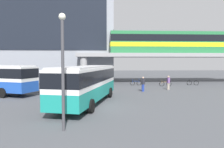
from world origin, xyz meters
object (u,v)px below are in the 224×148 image
Objects in this scene: bus_main at (87,81)px; pedestrian_by_bike_rack at (143,85)px; station_building at (52,28)px; train at (179,42)px; bicycle_black at (193,83)px; bicycle_brown at (165,84)px; bicycle_blue at (136,83)px; pedestrian_near_building at (168,83)px.

bus_main is 6.36× the size of pedestrian_by_bike_rack.
train is (23.01, -8.17, -3.36)m from station_building.
bicycle_brown is (-4.62, -1.09, 0.00)m from bicycle_black.
bicycle_brown is at bearing -127.92° from train.
bus_main is 6.35× the size of bicycle_blue.
bus_main is 16.61m from bicycle_brown.
train is at bearing -19.56° from station_building.
train is at bearing 51.21° from pedestrian_by_bike_rack.
bicycle_blue is 6.38m from pedestrian_near_building.
bicycle_blue and bicycle_brown have the same top height.
train is 11.71m from pedestrian_near_building.
pedestrian_near_building is (-0.86, -3.97, 0.48)m from bicycle_brown.
bicycle_blue is 1.00× the size of bicycle_brown.
station_building reaches higher than bicycle_blue.
train is 10.87m from bicycle_blue.
pedestrian_near_building reaches higher than bicycle_black.
station_building is 24.64m from train.
bus_main is at bearing -71.66° from station_building.
pedestrian_near_building is at bearing 21.49° from pedestrian_by_bike_rack.
pedestrian_near_building is 1.00× the size of pedestrian_by_bike_rack.
bus_main reaches higher than bicycle_blue.
bus_main reaches higher than pedestrian_near_building.
pedestrian_near_building is (18.35, -17.02, -9.46)m from station_building.
bicycle_brown is 4.09m from pedestrian_near_building.
station_building is at bearing 108.34° from bus_main.
bicycle_blue is at bearing 65.03° from bus_main.
station_building is 25.26m from bicycle_brown.
pedestrian_near_building is (-4.66, -8.84, -6.10)m from train.
bicycle_black is 11.14m from pedestrian_by_bike_rack.
bus_main reaches higher than bicycle_black.
bus_main is at bearing -131.00° from pedestrian_by_bike_rack.
pedestrian_by_bike_rack reaches higher than bicycle_brown.
bicycle_blue is at bearing 87.66° from pedestrian_by_bike_rack.
train is 14.50m from pedestrian_by_bike_rack.
bicycle_brown is (4.16, -1.47, 0.00)m from bicycle_blue.
bicycle_black is at bearing 13.31° from bicycle_brown.
bicycle_black and bicycle_blue have the same top height.
pedestrian_near_building is (3.30, -5.44, 0.48)m from bicycle_blue.
bus_main is at bearing -114.97° from bicycle_blue.
bicycle_brown is at bearing -166.69° from bicycle_black.
bus_main is 20.61m from bicycle_black.
pedestrian_by_bike_rack is at bearing -51.29° from station_building.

